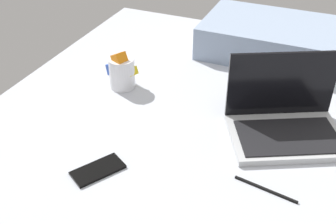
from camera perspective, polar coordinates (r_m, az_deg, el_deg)
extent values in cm
cube|color=#B7BCC6|center=(142.19, 13.52, -4.36)|extent=(180.00, 140.00, 18.00)
cube|color=#B7BABC|center=(130.41, 15.58, -3.16)|extent=(39.83, 35.44, 2.00)
cube|color=black|center=(128.59, 15.85, -3.14)|extent=(33.55, 28.28, 0.40)
cube|color=black|center=(132.76, 14.98, 3.67)|extent=(29.88, 15.82, 21.00)
cylinder|color=silver|center=(149.37, -6.20, 5.24)|extent=(9.00, 9.00, 11.00)
cube|color=#268C33|center=(150.57, -6.00, 4.52)|extent=(6.28, 7.13, 6.72)
cube|color=yellow|center=(149.73, -5.51, 5.29)|extent=(7.16, 5.80, 5.98)
cube|color=blue|center=(148.12, -7.05, 5.76)|extent=(7.19, 6.46, 5.42)
cube|color=yellow|center=(147.27, -5.93, 6.58)|extent=(7.37, 6.70, 6.01)
cube|color=orange|center=(146.04, -6.48, 7.22)|extent=(6.16, 5.76, 5.04)
cube|color=black|center=(116.82, -9.40, -7.67)|extent=(13.05, 15.50, 0.80)
cube|color=#8C9EB7|center=(176.82, 13.48, 9.66)|extent=(52.00, 36.00, 13.00)
cube|color=black|center=(112.88, 12.95, -10.09)|extent=(16.85, 3.49, 0.60)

